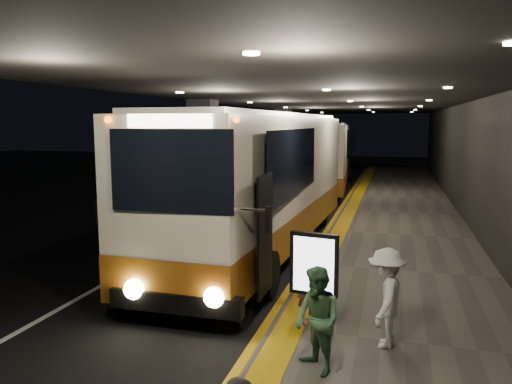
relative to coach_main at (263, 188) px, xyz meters
The scene contains 15 objects.
ground 3.19m from the coach_main, 110.07° to the right, with size 90.00×90.00×0.00m, color black.
lane_line_white 4.13m from the coach_main, 136.71° to the left, with size 0.12×50.00×0.01m, color silver.
kerb_stripe_yellow 3.45m from the coach_main, 60.27° to the left, with size 0.18×50.00×0.01m, color gold.
sidewalk 4.94m from the coach_main, 33.42° to the left, with size 4.50×50.00×0.15m, color #514C44.
tactile_strip 3.62m from the coach_main, 52.48° to the left, with size 0.50×50.00×0.01m, color gold.
terminal_wall 6.71m from the coach_main, 22.61° to the left, with size 0.10×50.00×6.00m, color black.
support_columns 2.87m from the coach_main, 147.26° to the left, with size 0.80×24.80×4.40m.
canopy 4.09m from the coach_main, 57.78° to the left, with size 9.00×50.00×0.40m, color black.
coach_main is the anchor object (origin of this frame).
coach_second 13.95m from the coach_main, 90.31° to the left, with size 3.08×11.45×3.56m.
passenger_boarding 5.64m from the coach_main, 66.61° to the right, with size 0.56×0.37×1.55m, color #B75568.
passenger_waiting_green 7.49m from the coach_main, 69.26° to the right, with size 0.74×0.45×1.52m, color #3D6F45.
passenger_waiting_white 6.88m from the coach_main, 58.70° to the right, with size 1.02×0.47×1.58m, color white.
info_sign 6.19m from the coach_main, 67.34° to the right, with size 0.82×0.25×1.73m.
stanchion_post 4.11m from the coach_main, 62.11° to the right, with size 0.05×0.05×1.19m, color black.
Camera 1 is at (4.48, -11.16, 3.66)m, focal length 35.00 mm.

